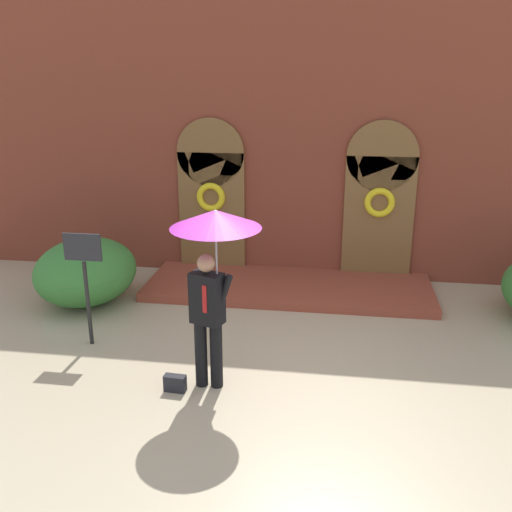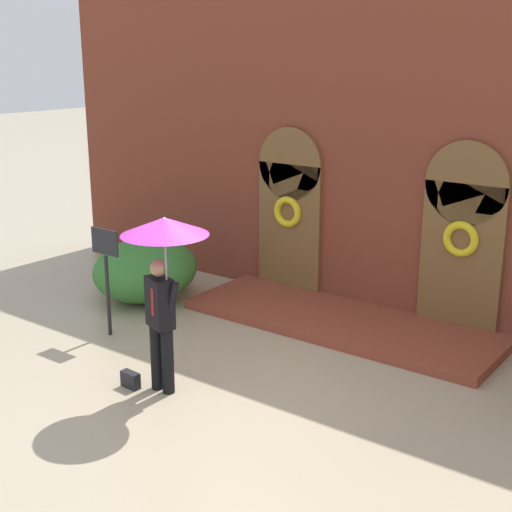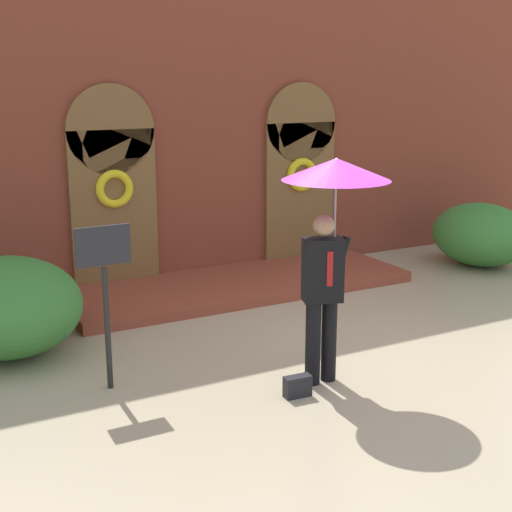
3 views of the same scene
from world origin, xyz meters
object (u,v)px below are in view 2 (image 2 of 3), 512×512
Objects in this scene: sign_post at (106,264)px; shrub_left at (146,270)px; handbag at (130,380)px; person_with_umbrella at (164,252)px.

sign_post is 1.82m from shrub_left.
sign_post is 0.87× the size of shrub_left.
handbag is 0.14× the size of shrub_left.
shrub_left reaches higher than handbag.
person_with_umbrella is 1.88m from handbag.
shrub_left is at bearing 135.37° from handbag.
person_with_umbrella is 8.44× the size of handbag.
shrub_left is (-2.84, 2.44, -1.36)m from person_with_umbrella.
handbag is at bearing -158.31° from person_with_umbrella.
person_with_umbrella reaches higher than handbag.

